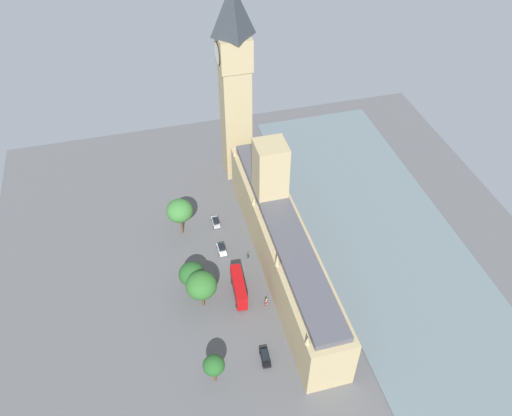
% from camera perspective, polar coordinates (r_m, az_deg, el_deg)
% --- Properties ---
extents(ground_plane, '(136.76, 136.76, 0.00)m').
position_cam_1_polar(ground_plane, '(129.32, 2.03, -6.66)').
color(ground_plane, '#565659').
extents(river_thames, '(37.83, 123.08, 0.25)m').
position_cam_1_polar(river_thames, '(138.72, 14.42, -3.93)').
color(river_thames, slate).
rests_on(river_thames, ground).
extents(parliament_building, '(10.21, 66.76, 28.97)m').
position_cam_1_polar(parliament_building, '(124.58, 2.79, -3.45)').
color(parliament_building, tan).
rests_on(parliament_building, ground).
extents(clock_tower, '(8.54, 8.54, 56.39)m').
position_cam_1_polar(clock_tower, '(140.68, -2.36, 13.50)').
color(clock_tower, tan).
rests_on(clock_tower, ground).
extents(car_silver_midblock, '(1.87, 4.20, 1.74)m').
position_cam_1_polar(car_silver_midblock, '(139.56, -4.47, -1.52)').
color(car_silver_midblock, '#B7B7BC').
rests_on(car_silver_midblock, ground).
extents(car_white_trailing, '(1.99, 4.28, 1.74)m').
position_cam_1_polar(car_white_trailing, '(132.65, -3.81, -4.51)').
color(car_white_trailing, silver).
rests_on(car_white_trailing, ground).
extents(double_decker_bus_opposite_hall, '(3.23, 10.64, 4.75)m').
position_cam_1_polar(double_decker_bus_opposite_hall, '(122.28, -1.91, -8.69)').
color(double_decker_bus_opposite_hall, '#B20C0F').
rests_on(double_decker_bus_opposite_hall, ground).
extents(car_black_far_end, '(2.09, 4.72, 1.74)m').
position_cam_1_polar(car_black_far_end, '(113.93, 1.01, -16.07)').
color(car_black_far_end, black).
rests_on(car_black_far_end, ground).
extents(pedestrian_corner, '(0.53, 0.63, 1.67)m').
position_cam_1_polar(pedestrian_corner, '(121.75, 1.09, -10.46)').
color(pedestrian_corner, maroon).
rests_on(pedestrian_corner, ground).
extents(pedestrian_by_river_gate, '(0.63, 0.70, 1.71)m').
position_cam_1_polar(pedestrian_by_river_gate, '(122.08, 1.15, -10.24)').
color(pedestrian_by_river_gate, gray).
rests_on(pedestrian_by_river_gate, ground).
extents(pedestrian_kerbside, '(0.66, 0.57, 1.62)m').
position_cam_1_polar(pedestrian_kerbside, '(131.06, -0.87, -5.26)').
color(pedestrian_kerbside, black).
rests_on(pedestrian_kerbside, ground).
extents(plane_tree_leading, '(4.47, 4.47, 7.61)m').
position_cam_1_polar(plane_tree_leading, '(107.73, -4.67, -16.90)').
color(plane_tree_leading, brown).
rests_on(plane_tree_leading, ground).
extents(plane_tree_under_trees, '(7.04, 7.04, 10.25)m').
position_cam_1_polar(plane_tree_under_trees, '(117.29, -6.04, -8.47)').
color(plane_tree_under_trees, brown).
rests_on(plane_tree_under_trees, ground).
extents(plane_tree_near_tower, '(6.11, 6.11, 8.52)m').
position_cam_1_polar(plane_tree_near_tower, '(121.35, -7.08, -7.22)').
color(plane_tree_near_tower, brown).
rests_on(plane_tree_near_tower, ground).
extents(plane_tree_slot_10, '(6.83, 6.83, 10.85)m').
position_cam_1_polar(plane_tree_slot_10, '(133.47, -8.41, -0.30)').
color(plane_tree_slot_10, brown).
rests_on(plane_tree_slot_10, ground).
extents(street_lamp_slot_11, '(0.56, 0.56, 6.09)m').
position_cam_1_polar(street_lamp_slot_11, '(122.58, -6.85, -7.70)').
color(street_lamp_slot_11, black).
rests_on(street_lamp_slot_11, ground).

